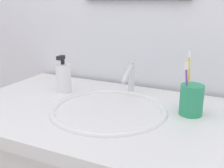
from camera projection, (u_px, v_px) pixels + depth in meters
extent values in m
cube|color=silver|center=(137.00, 10.00, 1.21)|extent=(2.23, 0.04, 2.40)
cube|color=white|center=(100.00, 114.00, 1.01)|extent=(1.03, 0.63, 0.04)
ellipsoid|color=white|center=(108.00, 123.00, 1.00)|extent=(0.37, 0.37, 0.10)
torus|color=white|center=(108.00, 110.00, 0.99)|extent=(0.42, 0.42, 0.02)
cylinder|color=#595B60|center=(109.00, 134.00, 1.01)|extent=(0.03, 0.03, 0.01)
cylinder|color=silver|center=(131.00, 78.00, 1.16)|extent=(0.02, 0.02, 0.13)
cylinder|color=silver|center=(127.00, 73.00, 1.11)|extent=(0.02, 0.10, 0.07)
cylinder|color=silver|center=(133.00, 61.00, 1.15)|extent=(0.01, 0.05, 0.01)
cylinder|color=#2D9966|center=(191.00, 100.00, 0.94)|extent=(0.08, 0.08, 0.11)
cylinder|color=purple|center=(187.00, 90.00, 0.92)|extent=(0.02, 0.03, 0.17)
cube|color=white|center=(186.00, 66.00, 0.89)|extent=(0.02, 0.02, 0.03)
cylinder|color=yellow|center=(189.00, 83.00, 0.96)|extent=(0.03, 0.05, 0.20)
cube|color=white|center=(189.00, 54.00, 0.95)|extent=(0.02, 0.02, 0.03)
cylinder|color=white|center=(64.00, 78.00, 1.17)|extent=(0.06, 0.06, 0.12)
cylinder|color=black|center=(63.00, 62.00, 1.15)|extent=(0.02, 0.02, 0.02)
cube|color=black|center=(61.00, 58.00, 1.13)|extent=(0.02, 0.04, 0.02)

